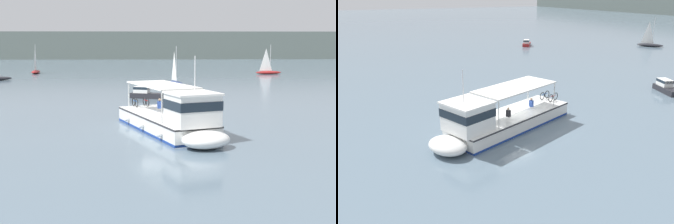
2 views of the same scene
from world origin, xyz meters
The scene contains 7 objects.
ground_plane centered at (0.00, 0.00, 0.00)m, with size 400.00×400.00×0.00m, color slate.
distant_shoreline centered at (0.00, 137.67, 4.47)m, with size 400.00×28.00×8.94m, color #515B56.
ferry_main centered at (0.90, -2.09, 1.01)m, with size 7.44×12.97×5.32m.
sailboat_near_starboard centered at (21.06, 55.16, 0.54)m, with size 4.92×1.87×5.40m.
sailboat_far_left centered at (2.80, 33.53, 0.54)m, with size 2.59×5.00×5.40m.
motorboat_outer_anchorage centered at (-1.25, 18.63, 0.54)m, with size 3.83×2.40×1.26m.
sailboat_horizon_west centered at (-22.23, 58.33, 0.54)m, with size 1.67×4.87×5.40m.
Camera 1 is at (-0.62, -33.66, 6.24)m, focal length 51.87 mm.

